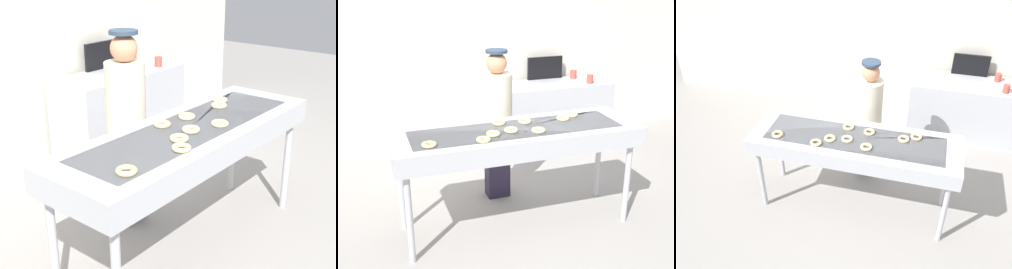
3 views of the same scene
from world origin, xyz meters
The scene contains 17 objects.
ground_plane centered at (0.00, 0.00, 0.00)m, with size 16.00×16.00×0.00m, color #9E9993.
back_wall centered at (0.00, 2.37, 1.52)m, with size 8.00×0.12×3.04m, color silver.
fryer_conveyor centered at (0.00, 0.00, 0.91)m, with size 2.28×0.71×1.00m.
plain_donut_0 centered at (0.64, 0.18, 1.01)m, with size 0.12×0.12×0.03m, color #F9C389.
plain_donut_1 centered at (-0.11, 0.17, 1.01)m, with size 0.12×0.12×0.03m, color #F3C582.
plain_donut_2 centered at (-0.07, -0.05, 1.01)m, with size 0.12×0.12×0.03m, color beige.
plain_donut_3 centered at (0.16, -0.14, 1.01)m, with size 0.12×0.12×0.03m, color beige.
plain_donut_4 centered at (-0.82, -0.17, 1.01)m, with size 0.12×0.12×0.03m, color #F1CE86.
plain_donut_5 centered at (0.13, 0.14, 1.01)m, with size 0.12×0.12×0.03m, color #EFC98B.
plain_donut_6 centered at (0.51, 0.10, 1.01)m, with size 0.12×0.12×0.03m, color beige.
plain_donut_7 centered at (-0.37, -0.20, 1.01)m, with size 0.12×0.12×0.03m, color beige.
plain_donut_8 centered at (-0.25, -0.09, 1.01)m, with size 0.12×0.12×0.03m, color beige.
worker_baker centered at (0.02, 0.65, 0.90)m, with size 0.32×0.32×1.61m.
prep_counter centered at (1.23, 1.92, 0.44)m, with size 1.59×0.64×0.88m, color #B7BABF.
paper_cup_0 centered at (1.62, 2.08, 0.93)m, with size 0.09×0.09×0.12m, color #CC4C3F.
paper_cup_1 centered at (1.71, 1.75, 0.93)m, with size 0.09×0.09×0.12m, color #CC4C3F.
menu_display centered at (1.23, 2.19, 1.03)m, with size 0.52×0.04×0.31m, color black.
Camera 2 is at (-1.34, -3.65, 2.39)m, focal length 48.75 mm.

